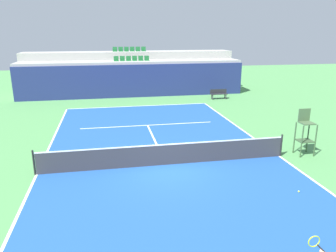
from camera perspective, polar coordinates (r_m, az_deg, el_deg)
The scene contains 16 objects.
ground_plane at distance 14.49m, azimuth -0.31°, elevation -6.85°, with size 80.00×80.00×0.00m, color #4C8C4C.
court_surface at distance 14.49m, azimuth -0.31°, elevation -6.83°, with size 11.00×24.00×0.01m, color #1E4C99.
baseline_far at distance 25.80m, azimuth -5.21°, elevation 3.51°, with size 11.00×0.10×0.00m, color white.
sideline_left at distance 14.59m, azimuth -22.07°, elevation -7.90°, with size 0.10×24.00×0.00m, color white.
sideline_right at distance 16.31m, azimuth 18.94°, elevation -5.02°, with size 0.10×24.00×0.00m, color white.
service_line_far at distance 20.45m, azimuth -3.61°, elevation 0.13°, with size 8.26×0.10×0.00m, color white.
centre_service_line at distance 17.43m, azimuth -2.25°, elevation -2.74°, with size 0.10×6.40×0.00m, color white.
back_wall at distance 29.21m, azimuth -6.05°, elevation 7.84°, with size 20.16×0.30×2.88m, color navy.
stands_tier_lower at distance 30.53m, azimuth -6.28°, elevation 8.40°, with size 20.16×2.40×3.10m, color #9E9E99.
stands_tier_upper at distance 32.86m, azimuth -6.66°, elevation 9.57°, with size 20.16×2.40×3.81m, color #9E9E99.
seating_row_lower at distance 30.44m, azimuth -6.40°, elevation 11.55°, with size 3.23×0.44×0.44m.
seating_row_upper at distance 32.78m, azimuth -6.79°, elevation 13.11°, with size 3.23×0.44×0.44m.
tennis_net at distance 14.30m, azimuth -0.31°, elevation -4.98°, with size 11.08×0.08×1.07m.
umpire_chair at distance 16.64m, azimuth 22.96°, elevation -0.75°, with size 0.76×0.66×2.20m.
player_bench at distance 28.74m, azimuth 8.89°, elevation 5.71°, with size 1.50×0.40×0.85m.
tennis_ball_0 at distance 13.06m, azimuth 21.98°, elevation -10.62°, with size 0.07×0.07×0.07m, color #CCE033.
Camera 1 is at (-2.44, -13.09, 5.70)m, focal length 34.72 mm.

